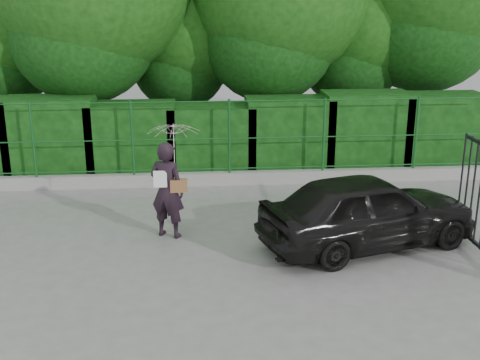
{
  "coord_description": "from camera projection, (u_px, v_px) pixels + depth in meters",
  "views": [
    {
      "loc": [
        -0.47,
        -9.52,
        4.49
      ],
      "look_at": [
        0.4,
        1.3,
        1.1
      ],
      "focal_mm": 45.0,
      "sensor_mm": 36.0,
      "label": 1
    }
  ],
  "objects": [
    {
      "name": "fence",
      "position": [
        222.0,
        137.0,
        14.37
      ],
      "size": [
        14.13,
        0.06,
        1.8
      ],
      "color": "#144F1E",
      "rests_on": "kerb"
    },
    {
      "name": "woman",
      "position": [
        171.0,
        164.0,
        11.23
      ],
      "size": [
        1.04,
        1.0,
        2.2
      ],
      "color": "black",
      "rests_on": "ground"
    },
    {
      "name": "kerb",
      "position": [
        213.0,
        179.0,
        14.67
      ],
      "size": [
        14.0,
        0.25,
        0.3
      ],
      "primitive_type": "cube",
      "color": "#9E9E99",
      "rests_on": "ground"
    },
    {
      "name": "hedge",
      "position": [
        211.0,
        136.0,
        15.37
      ],
      "size": [
        14.2,
        1.2,
        2.06
      ],
      "color": "black",
      "rests_on": "ground"
    },
    {
      "name": "car",
      "position": [
        368.0,
        210.0,
        10.98
      ],
      "size": [
        4.34,
        2.73,
        1.38
      ],
      "primitive_type": "imported",
      "rotation": [
        0.0,
        0.0,
        1.86
      ],
      "color": "black",
      "rests_on": "ground"
    },
    {
      "name": "ground",
      "position": [
        223.0,
        263.0,
        10.43
      ],
      "size": [
        80.0,
        80.0,
        0.0
      ],
      "primitive_type": "plane",
      "color": "gray"
    }
  ]
}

